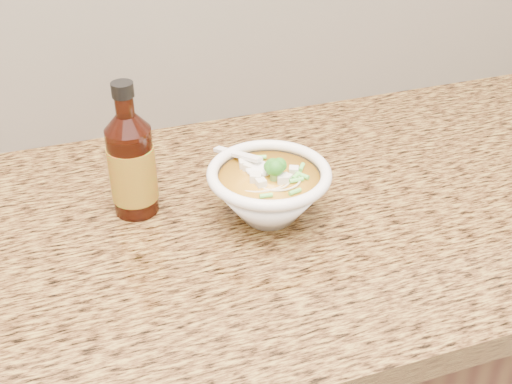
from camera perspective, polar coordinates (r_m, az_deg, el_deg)
name	(u,v)px	position (r m, az deg, el deg)	size (l,w,h in m)	color
counter_slab	(146,243)	(0.95, -9.74, -4.47)	(4.00, 0.68, 0.04)	olive
soup_bowl	(269,192)	(0.94, 1.16, 0.01)	(0.18, 0.20, 0.10)	white
hot_sauce_bottle	(132,165)	(0.95, -10.97, 2.35)	(0.07, 0.07, 0.21)	#320E06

